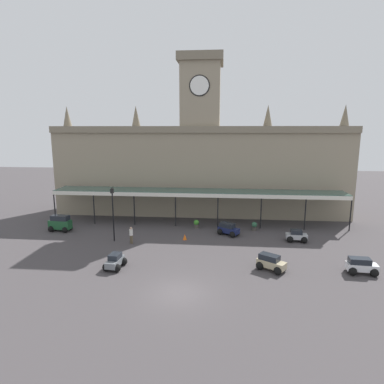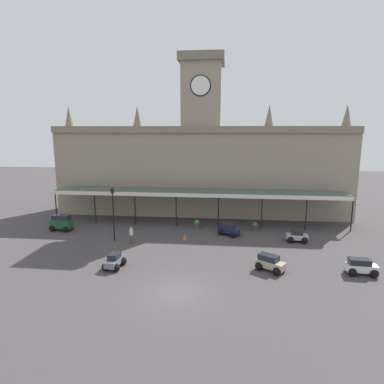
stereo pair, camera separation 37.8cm
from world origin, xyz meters
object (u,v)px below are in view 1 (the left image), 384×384
Objects in this scene: car_grey_sedan at (115,262)px; car_navy_estate at (228,230)px; planter_forecourt_centre at (196,224)px; traffic_cone at (185,237)px; pedestrian_near_entrance at (131,234)px; car_green_van at (60,224)px; car_beige_estate at (271,263)px; planter_near_kerb at (254,226)px; car_white_estate at (361,267)px; car_silver_sedan at (296,236)px; victorian_lamppost at (113,208)px.

car_grey_sedan is 0.88× the size of car_navy_estate.
planter_forecourt_centre is (5.67, 11.41, -0.01)m from car_grey_sedan.
pedestrian_near_entrance is at bearing -163.19° from traffic_cone.
car_green_van is 23.13m from car_beige_estate.
car_grey_sedan is 12.50m from car_beige_estate.
car_white_estate is at bearing -55.11° from planter_near_kerb.
car_grey_sedan is at bearing -153.74° from car_silver_sedan.
car_white_estate is at bearing -14.39° from pedestrian_near_entrance.
planter_forecourt_centre is at bearing 149.18° from car_navy_estate.
pedestrian_near_entrance reaches higher than planter_forecourt_centre.
planter_near_kerb is (2.89, 1.84, -0.07)m from car_navy_estate.
car_beige_estate reaches higher than traffic_cone.
victorian_lamppost is at bearing -165.45° from car_navy_estate.
car_navy_estate is (-3.24, 8.56, 0.00)m from car_beige_estate.
car_silver_sedan is 3.58× the size of traffic_cone.
car_silver_sedan is at bearing -2.43° from car_green_van.
car_grey_sedan is 5.81m from pedestrian_near_entrance.
car_green_van reaches higher than pedestrian_near_entrance.
planter_forecourt_centre is (0.85, 4.08, 0.20)m from traffic_cone.
car_navy_estate is (18.37, 0.33, -0.24)m from car_green_van.
car_white_estate reaches higher than traffic_cone.
car_grey_sedan is 19.38m from car_white_estate.
pedestrian_near_entrance is at bearing -172.63° from car_silver_sedan.
planter_near_kerb is (12.40, 5.34, -0.42)m from pedestrian_near_entrance.
car_navy_estate is 10.14m from pedestrian_near_entrance.
car_silver_sedan is 18.47m from victorian_lamppost.
planter_forecourt_centre is (5.95, 5.62, -0.42)m from pedestrian_near_entrance.
victorian_lamppost is (-11.43, -2.97, 2.80)m from car_navy_estate.
planter_forecourt_centre is at bearing 43.37° from pedestrian_near_entrance.
victorian_lamppost is at bearing 159.13° from car_beige_estate.
car_green_van is 0.45× the size of victorian_lamppost.
car_green_van is at bearing 159.16° from car_beige_estate.
planter_near_kerb is (14.32, 4.81, -2.87)m from victorian_lamppost.
planter_near_kerb is (-0.35, 10.40, -0.07)m from car_beige_estate.
car_silver_sedan is at bearing -18.84° from planter_forecourt_centre.
car_navy_estate is at bearing -147.52° from planter_near_kerb.
car_navy_estate is 4.15m from planter_forecourt_centre.
car_beige_estate is 15.94m from victorian_lamppost.
car_silver_sedan is 10.90m from planter_forecourt_centre.
car_beige_estate and car_white_estate have the same top height.
car_beige_estate is 0.44× the size of victorian_lamppost.
victorian_lamppost reaches higher than car_beige_estate.
car_white_estate reaches higher than car_silver_sedan.
car_green_van is at bearing -170.60° from planter_forecourt_centre.
car_white_estate is 1.38× the size of pedestrian_near_entrance.
car_green_van reaches higher than car_beige_estate.
car_green_van is 2.59× the size of planter_forecourt_centre.
planter_near_kerb is at bearing 140.05° from car_silver_sedan.
pedestrian_near_entrance reaches higher than car_navy_estate.
victorian_lamppost is 5.70× the size of planter_forecourt_centre.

